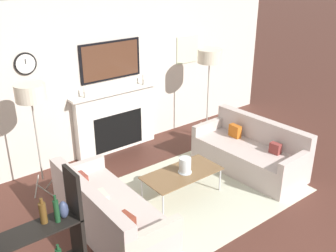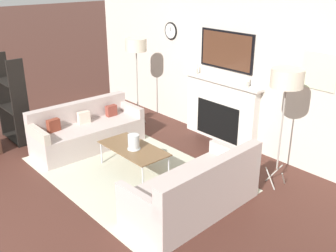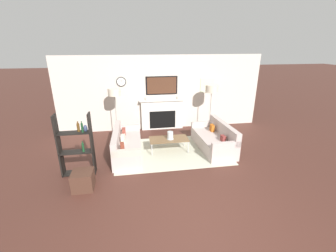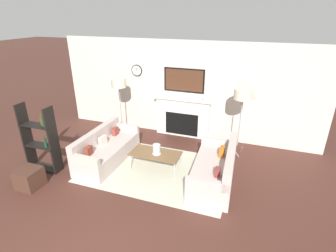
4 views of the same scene
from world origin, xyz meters
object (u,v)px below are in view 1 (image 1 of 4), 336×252
(coffee_table, at_px, (182,174))
(floor_lamp_left, at_px, (30,95))
(couch_left, at_px, (109,214))
(floor_lamp_right, at_px, (210,57))
(hurricane_candle, at_px, (185,166))
(couch_right, at_px, (250,153))

(coffee_table, distance_m, floor_lamp_left, 2.36)
(couch_left, relative_size, coffee_table, 1.65)
(floor_lamp_right, bearing_deg, coffee_table, -143.06)
(couch_left, bearing_deg, hurricane_candle, 2.50)
(coffee_table, xyz_separation_m, hurricane_candle, (0.04, -0.02, 0.13))
(couch_left, bearing_deg, floor_lamp_right, 24.64)
(floor_lamp_left, bearing_deg, floor_lamp_right, 0.00)
(couch_left, height_order, coffee_table, couch_left)
(coffee_table, bearing_deg, hurricane_candle, -26.64)
(coffee_table, relative_size, floor_lamp_right, 0.67)
(couch_left, distance_m, floor_lamp_left, 1.90)
(coffee_table, bearing_deg, couch_right, -2.97)
(coffee_table, relative_size, hurricane_candle, 4.96)
(floor_lamp_left, bearing_deg, couch_left, -77.03)
(couch_right, height_order, floor_lamp_left, floor_lamp_left)
(couch_right, xyz_separation_m, coffee_table, (-1.40, 0.07, 0.09))
(couch_right, distance_m, floor_lamp_right, 1.90)
(couch_right, distance_m, coffee_table, 1.41)
(hurricane_candle, bearing_deg, floor_lamp_right, 37.97)
(couch_right, relative_size, floor_lamp_left, 1.08)
(hurricane_candle, bearing_deg, coffee_table, 153.36)
(coffee_table, xyz_separation_m, floor_lamp_right, (1.71, 1.29, 1.21))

